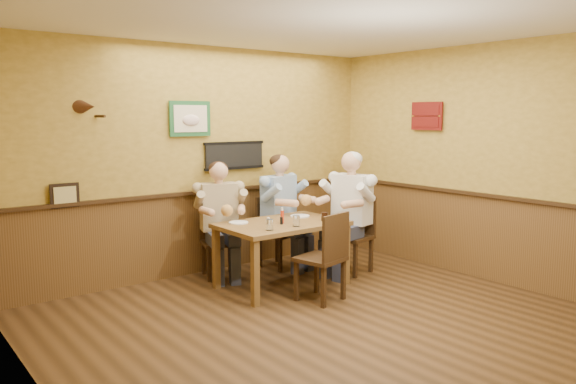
# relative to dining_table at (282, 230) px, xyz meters

# --- Properties ---
(room) EXTENTS (5.02, 5.03, 2.81)m
(room) POSITION_rel_dining_table_xyz_m (-0.24, -1.22, 1.03)
(room) COLOR #362210
(room) RESTS_ON ground
(dining_table) EXTENTS (1.40, 0.90, 0.75)m
(dining_table) POSITION_rel_dining_table_xyz_m (0.00, 0.00, 0.00)
(dining_table) COLOR brown
(dining_table) RESTS_ON ground
(chair_back_left) EXTENTS (0.52, 0.52, 0.89)m
(chair_back_left) POSITION_rel_dining_table_xyz_m (-0.37, 0.78, -0.21)
(chair_back_left) COLOR #382512
(chair_back_left) RESTS_ON ground
(chair_back_right) EXTENTS (0.51, 0.51, 0.92)m
(chair_back_right) POSITION_rel_dining_table_xyz_m (0.47, 0.69, -0.20)
(chair_back_right) COLOR #382512
(chair_back_right) RESTS_ON ground
(chair_right_end) EXTENTS (0.52, 0.52, 0.95)m
(chair_right_end) POSITION_rel_dining_table_xyz_m (1.03, -0.08, -0.18)
(chair_right_end) COLOR #382512
(chair_right_end) RESTS_ON ground
(chair_near_side) EXTENTS (0.53, 0.53, 0.96)m
(chair_near_side) POSITION_rel_dining_table_xyz_m (0.02, -0.64, -0.18)
(chair_near_side) COLOR #382512
(chair_near_side) RESTS_ON ground
(diner_tan_shirt) EXTENTS (0.74, 0.74, 1.27)m
(diner_tan_shirt) POSITION_rel_dining_table_xyz_m (-0.37, 0.78, -0.02)
(diner_tan_shirt) COLOR tan
(diner_tan_shirt) RESTS_ON ground
(diner_blue_polo) EXTENTS (0.73, 0.73, 1.32)m
(diner_blue_polo) POSITION_rel_dining_table_xyz_m (0.47, 0.69, 0.00)
(diner_blue_polo) COLOR #86A3C9
(diner_blue_polo) RESTS_ON ground
(diner_white_elder) EXTENTS (0.75, 0.75, 1.36)m
(diner_white_elder) POSITION_rel_dining_table_xyz_m (1.03, -0.08, 0.02)
(diner_white_elder) COLOR silver
(diner_white_elder) RESTS_ON ground
(water_glass_left) EXTENTS (0.08, 0.08, 0.12)m
(water_glass_left) POSITION_rel_dining_table_xyz_m (-0.37, -0.28, 0.15)
(water_glass_left) COLOR white
(water_glass_left) RESTS_ON dining_table
(water_glass_mid) EXTENTS (0.10, 0.10, 0.12)m
(water_glass_mid) POSITION_rel_dining_table_xyz_m (-0.02, -0.28, 0.15)
(water_glass_mid) COLOR white
(water_glass_mid) RESTS_ON dining_table
(cola_tumbler) EXTENTS (0.09, 0.09, 0.10)m
(cola_tumbler) POSITION_rel_dining_table_xyz_m (0.45, -0.22, 0.14)
(cola_tumbler) COLOR black
(cola_tumbler) RESTS_ON dining_table
(hot_sauce_bottle) EXTENTS (0.05, 0.05, 0.16)m
(hot_sauce_bottle) POSITION_rel_dining_table_xyz_m (-0.03, -0.04, 0.17)
(hot_sauce_bottle) COLOR red
(hot_sauce_bottle) RESTS_ON dining_table
(salt_shaker) EXTENTS (0.04, 0.04, 0.08)m
(salt_shaker) POSITION_rel_dining_table_xyz_m (-0.20, -0.01, 0.13)
(salt_shaker) COLOR white
(salt_shaker) RESTS_ON dining_table
(pepper_shaker) EXTENTS (0.04, 0.04, 0.08)m
(pepper_shaker) POSITION_rel_dining_table_xyz_m (-0.07, -0.09, 0.13)
(pepper_shaker) COLOR black
(pepper_shaker) RESTS_ON dining_table
(plate_far_left) EXTENTS (0.23, 0.23, 0.01)m
(plate_far_left) POSITION_rel_dining_table_xyz_m (-0.42, 0.26, 0.10)
(plate_far_left) COLOR white
(plate_far_left) RESTS_ON dining_table
(plate_far_right) EXTENTS (0.28, 0.28, 0.02)m
(plate_far_right) POSITION_rel_dining_table_xyz_m (0.39, 0.15, 0.10)
(plate_far_right) COLOR white
(plate_far_right) RESTS_ON dining_table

